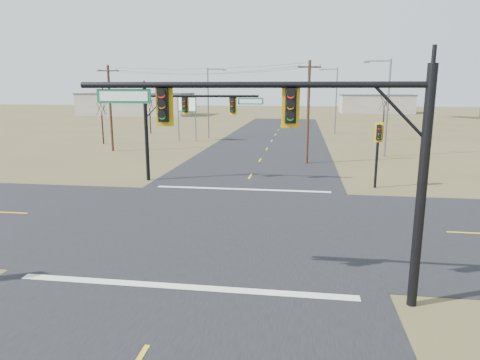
{
  "coord_description": "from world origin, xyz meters",
  "views": [
    {
      "loc": [
        3.93,
        -20.84,
        6.76
      ],
      "look_at": [
        0.78,
        1.0,
        2.07
      ],
      "focal_mm": 32.0,
      "sensor_mm": 36.0,
      "label": 1
    }
  ],
  "objects_px": {
    "bare_tree_d": "(430,101)",
    "streetlight_c": "(210,99)",
    "utility_pole_near": "(308,111)",
    "utility_pole_far": "(110,107)",
    "bare_tree_b": "(149,102)",
    "bare_tree_a": "(101,108)",
    "streetlight_a": "(386,103)",
    "bare_tree_c": "(385,102)",
    "highway_sign": "(187,110)",
    "pedestal_signal_ne": "(378,141)",
    "mast_arm_far": "(185,114)",
    "mast_arm_near": "(303,133)",
    "streetlight_b": "(335,97)"
  },
  "relations": [
    {
      "from": "bare_tree_a",
      "to": "streetlight_a",
      "type": "bearing_deg",
      "value": -9.41
    },
    {
      "from": "pedestal_signal_ne",
      "to": "bare_tree_d",
      "type": "relative_size",
      "value": 0.72
    },
    {
      "from": "utility_pole_near",
      "to": "streetlight_c",
      "type": "bearing_deg",
      "value": 124.68
    },
    {
      "from": "bare_tree_a",
      "to": "bare_tree_b",
      "type": "height_order",
      "value": "bare_tree_b"
    },
    {
      "from": "mast_arm_far",
      "to": "streetlight_a",
      "type": "relative_size",
      "value": 0.91
    },
    {
      "from": "bare_tree_a",
      "to": "mast_arm_far",
      "type": "bearing_deg",
      "value": -51.08
    },
    {
      "from": "highway_sign",
      "to": "mast_arm_near",
      "type": "bearing_deg",
      "value": -47.89
    },
    {
      "from": "utility_pole_near",
      "to": "streetlight_a",
      "type": "relative_size",
      "value": 0.96
    },
    {
      "from": "streetlight_b",
      "to": "bare_tree_d",
      "type": "height_order",
      "value": "streetlight_b"
    },
    {
      "from": "utility_pole_near",
      "to": "bare_tree_d",
      "type": "xyz_separation_m",
      "value": [
        17.12,
        24.25,
        0.27
      ]
    },
    {
      "from": "bare_tree_c",
      "to": "mast_arm_far",
      "type": "bearing_deg",
      "value": -123.04
    },
    {
      "from": "streetlight_a",
      "to": "bare_tree_c",
      "type": "bearing_deg",
      "value": 94.0
    },
    {
      "from": "mast_arm_far",
      "to": "bare_tree_b",
      "type": "relative_size",
      "value": 1.47
    },
    {
      "from": "utility_pole_near",
      "to": "bare_tree_c",
      "type": "height_order",
      "value": "utility_pole_near"
    },
    {
      "from": "mast_arm_far",
      "to": "streetlight_c",
      "type": "distance_m",
      "value": 28.92
    },
    {
      "from": "bare_tree_c",
      "to": "pedestal_signal_ne",
      "type": "bearing_deg",
      "value": -100.69
    },
    {
      "from": "mast_arm_far",
      "to": "utility_pole_near",
      "type": "distance_m",
      "value": 12.93
    },
    {
      "from": "mast_arm_far",
      "to": "pedestal_signal_ne",
      "type": "height_order",
      "value": "mast_arm_far"
    },
    {
      "from": "utility_pole_far",
      "to": "streetlight_a",
      "type": "height_order",
      "value": "streetlight_a"
    },
    {
      "from": "mast_arm_near",
      "to": "highway_sign",
      "type": "height_order",
      "value": "mast_arm_near"
    },
    {
      "from": "mast_arm_far",
      "to": "bare_tree_a",
      "type": "distance_m",
      "value": 25.96
    },
    {
      "from": "pedestal_signal_ne",
      "to": "bare_tree_a",
      "type": "relative_size",
      "value": 0.8
    },
    {
      "from": "mast_arm_near",
      "to": "bare_tree_d",
      "type": "xyz_separation_m",
      "value": [
        17.61,
        50.83,
        -0.33
      ]
    },
    {
      "from": "mast_arm_near",
      "to": "streetlight_b",
      "type": "distance_m",
      "value": 54.39
    },
    {
      "from": "pedestal_signal_ne",
      "to": "bare_tree_a",
      "type": "height_order",
      "value": "bare_tree_a"
    },
    {
      "from": "bare_tree_c",
      "to": "utility_pole_near",
      "type": "bearing_deg",
      "value": -117.01
    },
    {
      "from": "bare_tree_d",
      "to": "streetlight_c",
      "type": "bearing_deg",
      "value": -170.64
    },
    {
      "from": "utility_pole_near",
      "to": "streetlight_b",
      "type": "height_order",
      "value": "streetlight_b"
    },
    {
      "from": "pedestal_signal_ne",
      "to": "utility_pole_far",
      "type": "height_order",
      "value": "utility_pole_far"
    },
    {
      "from": "bare_tree_b",
      "to": "bare_tree_d",
      "type": "bearing_deg",
      "value": -0.34
    },
    {
      "from": "utility_pole_far",
      "to": "bare_tree_d",
      "type": "xyz_separation_m",
      "value": [
        38.5,
        19.14,
        0.26
      ]
    },
    {
      "from": "bare_tree_a",
      "to": "pedestal_signal_ne",
      "type": "bearing_deg",
      "value": -34.44
    },
    {
      "from": "utility_pole_near",
      "to": "bare_tree_a",
      "type": "relative_size",
      "value": 1.62
    },
    {
      "from": "streetlight_a",
      "to": "bare_tree_d",
      "type": "distance_m",
      "value": 21.07
    },
    {
      "from": "mast_arm_far",
      "to": "bare_tree_b",
      "type": "distance_m",
      "value": 37.03
    },
    {
      "from": "mast_arm_near",
      "to": "streetlight_a",
      "type": "xyz_separation_m",
      "value": [
        8.23,
        31.96,
        0.01
      ]
    },
    {
      "from": "pedestal_signal_ne",
      "to": "utility_pole_far",
      "type": "distance_m",
      "value": 29.99
    },
    {
      "from": "pedestal_signal_ne",
      "to": "streetlight_b",
      "type": "xyz_separation_m",
      "value": [
        -0.38,
        37.26,
        2.25
      ]
    },
    {
      "from": "bare_tree_b",
      "to": "streetlight_c",
      "type": "bearing_deg",
      "value": -26.3
    },
    {
      "from": "utility_pole_far",
      "to": "highway_sign",
      "type": "height_order",
      "value": "utility_pole_far"
    },
    {
      "from": "streetlight_b",
      "to": "bare_tree_c",
      "type": "relative_size",
      "value": 1.54
    },
    {
      "from": "streetlight_b",
      "to": "bare_tree_b",
      "type": "relative_size",
      "value": 1.65
    },
    {
      "from": "highway_sign",
      "to": "streetlight_a",
      "type": "height_order",
      "value": "streetlight_a"
    },
    {
      "from": "utility_pole_far",
      "to": "bare_tree_b",
      "type": "height_order",
      "value": "utility_pole_far"
    },
    {
      "from": "highway_sign",
      "to": "bare_tree_c",
      "type": "bearing_deg",
      "value": 33.04
    },
    {
      "from": "mast_arm_far",
      "to": "utility_pole_near",
      "type": "relative_size",
      "value": 0.95
    },
    {
      "from": "utility_pole_near",
      "to": "utility_pole_far",
      "type": "xyz_separation_m",
      "value": [
        -21.38,
        5.11,
        0.01
      ]
    },
    {
      "from": "pedestal_signal_ne",
      "to": "utility_pole_far",
      "type": "xyz_separation_m",
      "value": [
        -26.05,
        14.77,
        1.52
      ]
    },
    {
      "from": "bare_tree_d",
      "to": "highway_sign",
      "type": "bearing_deg",
      "value": -164.76
    },
    {
      "from": "highway_sign",
      "to": "utility_pole_far",
      "type": "bearing_deg",
      "value": -97.3
    }
  ]
}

